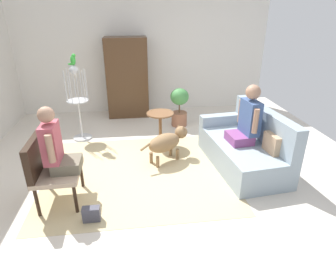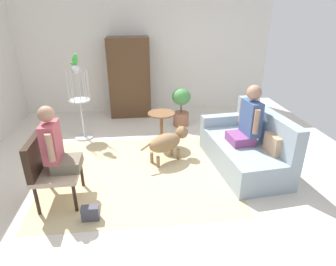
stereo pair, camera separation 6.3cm
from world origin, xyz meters
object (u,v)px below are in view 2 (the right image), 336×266
person_on_couch (248,119)px  handbag (90,213)px  dog (168,142)px  bird_cage_stand (80,103)px  person_on_armchair (56,145)px  potted_plant (181,105)px  armchair (48,164)px  parrot (75,59)px  couch (246,148)px  round_end_table (162,124)px  armoire_cabinet (130,78)px

person_on_couch → handbag: 2.62m
dog → bird_cage_stand: bird_cage_stand is taller
person_on_armchair → potted_plant: (1.97, 2.43, -0.35)m
armchair → person_on_couch: person_on_couch is taller
dog → potted_plant: size_ratio=1.00×
armchair → person_on_armchair: size_ratio=1.07×
armchair → dog: size_ratio=1.10×
parrot → potted_plant: 2.32m
dog → potted_plant: bearing=73.0°
potted_plant → person_on_couch: bearing=-68.5°
potted_plant → couch: bearing=-67.3°
armchair → round_end_table: (1.59, 1.52, -0.12)m
dog → armoire_cabinet: size_ratio=0.46×
round_end_table → handbag: size_ratio=3.07×
armchair → person_on_armchair: bearing=1.1°
bird_cage_stand → parrot: parrot is taller
person_on_armchair → bird_cage_stand: bird_cage_stand is taller
couch → potted_plant: size_ratio=2.13×
person_on_armchair → round_end_table: size_ratio=1.34×
armchair → handbag: armchair is taller
round_end_table → potted_plant: (0.51, 0.91, 0.04)m
parrot → potted_plant: (2.01, 0.43, -1.07)m
couch → bird_cage_stand: size_ratio=1.23×
couch → person_on_couch: person_on_couch is taller
person_on_couch → parrot: parrot is taller
bird_cage_stand → couch: bearing=-26.7°
armchair → couch: bearing=11.7°
person_on_armchair → person_on_couch: bearing=11.9°
couch → bird_cage_stand: (-2.79, 1.41, 0.41)m
person_on_couch → handbag: person_on_couch is taller
handbag → bird_cage_stand: bearing=100.6°
round_end_table → potted_plant: potted_plant is taller
handbag → potted_plant: bearing=61.7°
armchair → bird_cage_stand: bird_cage_stand is taller
person_on_armchair → dog: size_ratio=1.03×
couch → armoire_cabinet: armoire_cabinet is taller
person_on_armchair → dog: person_on_armchair is taller
potted_plant → armoire_cabinet: bearing=142.2°
couch → person_on_couch: (-0.03, -0.03, 0.50)m
person_on_couch → potted_plant: (-0.73, 1.86, -0.35)m
person_on_armchair → armoire_cabinet: armoire_cabinet is taller
person_on_couch → dog: (-1.20, 0.33, -0.46)m
dog → handbag: dog is taller
parrot → handbag: bearing=-79.7°
armchair → parrot: parrot is taller
potted_plant → armoire_cabinet: 1.45m
potted_plant → handbag: bearing=-118.3°
bird_cage_stand → armoire_cabinet: armoire_cabinet is taller
bird_cage_stand → potted_plant: bearing=12.1°
dog → armoire_cabinet: bearing=104.6°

